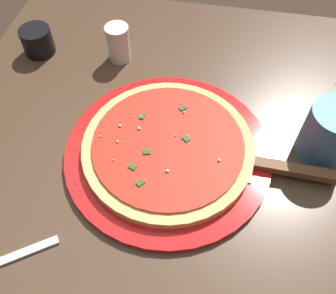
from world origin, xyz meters
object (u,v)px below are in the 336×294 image
cup_tall_drink (329,133)px  cup_small_sauce (37,41)px  serving_plate (168,152)px  pizza_server (269,166)px  pizza (168,146)px  parmesan_shaker (118,43)px

cup_tall_drink → cup_small_sauce: 0.57m
serving_plate → pizza_server: (-0.16, 0.01, 0.01)m
pizza → pizza_server: 0.16m
cup_tall_drink → cup_small_sauce: (0.55, -0.15, -0.02)m
pizza → cup_tall_drink: cup_tall_drink is taller
pizza_server → cup_small_sauce: bearing=-24.2°
pizza → cup_small_sauce: (0.31, -0.21, 0.01)m
parmesan_shaker → pizza_server: bearing=143.7°
pizza → parmesan_shaker: parmesan_shaker is taller
parmesan_shaker → serving_plate: bearing=122.7°
pizza → cup_small_sauce: bearing=-33.9°
serving_plate → parmesan_shaker: 0.26m
pizza_server → cup_tall_drink: size_ratio=2.28×
cup_small_sauce → pizza_server: bearing=155.8°
pizza_server → cup_tall_drink: cup_tall_drink is taller
cup_tall_drink → cup_small_sauce: cup_tall_drink is taller
pizza_server → cup_tall_drink: (-0.09, -0.06, 0.03)m
cup_small_sauce → serving_plate: bearing=146.1°
cup_small_sauce → parmesan_shaker: bearing=-176.3°
parmesan_shaker → cup_tall_drink: bearing=157.1°
cup_small_sauce → cup_tall_drink: bearing=164.6°
pizza → cup_tall_drink: (-0.25, -0.05, 0.03)m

